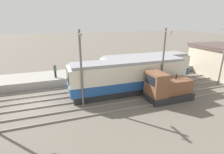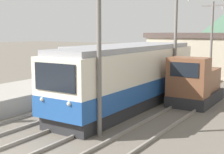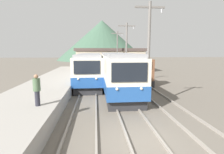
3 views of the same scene
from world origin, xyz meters
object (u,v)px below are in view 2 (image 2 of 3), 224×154
commuter_train_left (122,70)px  catenary_mast_distant (212,39)px  catenary_mast_far (175,42)px  commuter_train_center (131,79)px  shunting_locomotive (195,85)px  catenary_mast_mid (99,47)px

commuter_train_left → catenary_mast_distant: 9.43m
catenary_mast_distant → catenary_mast_far: bearing=-90.0°
commuter_train_center → catenary_mast_far: size_ratio=1.87×
commuter_train_center → catenary_mast_distant: size_ratio=1.87×
commuter_train_left → shunting_locomotive: bearing=-8.1°
commuter_train_left → catenary_mast_mid: 10.33m
commuter_train_center → catenary_mast_distant: bearing=82.7°
commuter_train_left → catenary_mast_mid: (4.31, -9.13, 2.19)m
commuter_train_center → catenary_mast_mid: size_ratio=1.87×
catenary_mast_distant → catenary_mast_mid: bearing=-90.0°
commuter_train_center → catenary_mast_distant: (1.51, 11.79, 2.14)m
catenary_mast_mid → commuter_train_center: bearing=105.5°
shunting_locomotive → catenary_mast_distant: (-1.49, 8.93, 2.65)m
catenary_mast_mid → catenary_mast_distant: bearing=90.0°
catenary_mast_far → commuter_train_left: bearing=173.2°
catenary_mast_mid → catenary_mast_distant: 17.23m
commuter_train_left → commuter_train_center: 4.63m
commuter_train_center → shunting_locomotive: (3.00, 2.86, -0.51)m
commuter_train_left → commuter_train_center: commuter_train_center is taller
shunting_locomotive → catenary_mast_mid: (-1.49, -8.30, 2.65)m
commuter_train_center → commuter_train_left: bearing=127.2°
commuter_train_left → catenary_mast_far: bearing=-6.8°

